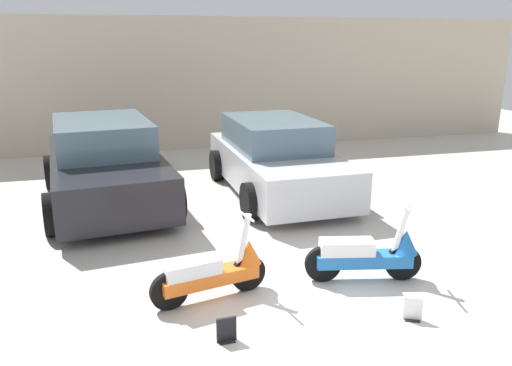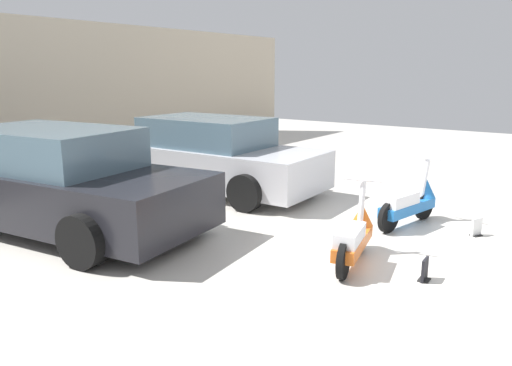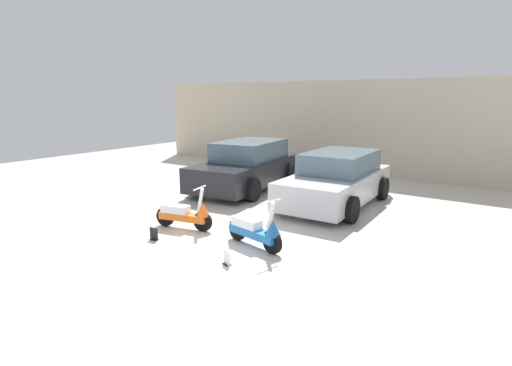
# 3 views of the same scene
# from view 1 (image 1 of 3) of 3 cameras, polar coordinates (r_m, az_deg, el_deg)

# --- Properties ---
(ground_plane) EXTENTS (28.00, 28.00, 0.00)m
(ground_plane) POSITION_cam_1_polar(r_m,az_deg,el_deg) (5.76, 6.90, -14.07)
(ground_plane) COLOR beige
(wall_back) EXTENTS (19.60, 0.12, 3.49)m
(wall_back) POSITION_cam_1_polar(r_m,az_deg,el_deg) (13.71, -6.90, 11.14)
(wall_back) COLOR beige
(wall_back) RESTS_ON ground_plane
(scooter_front_left) EXTENTS (1.39, 0.59, 0.98)m
(scooter_front_left) POSITION_cam_1_polar(r_m,az_deg,el_deg) (5.80, -4.74, -9.90)
(scooter_front_left) COLOR black
(scooter_front_left) RESTS_ON ground_plane
(scooter_front_right) EXTENTS (1.43, 0.61, 1.01)m
(scooter_front_right) POSITION_cam_1_polar(r_m,az_deg,el_deg) (6.34, 12.76, -7.83)
(scooter_front_right) COLOR black
(scooter_front_right) RESTS_ON ground_plane
(car_rear_left) EXTENTS (2.53, 4.60, 1.50)m
(car_rear_left) POSITION_cam_1_polar(r_m,az_deg,el_deg) (9.50, -16.86, 2.16)
(car_rear_left) COLOR black
(car_rear_left) RESTS_ON ground_plane
(car_rear_center) EXTENTS (2.12, 4.23, 1.42)m
(car_rear_center) POSITION_cam_1_polar(r_m,az_deg,el_deg) (9.65, 2.30, 2.82)
(car_rear_center) COLOR #B7B7BC
(car_rear_center) RESTS_ON ground_plane
(placard_near_left_scooter) EXTENTS (0.20, 0.13, 0.26)m
(placard_near_left_scooter) POSITION_cam_1_polar(r_m,az_deg,el_deg) (5.14, -3.40, -16.51)
(placard_near_left_scooter) COLOR black
(placard_near_left_scooter) RESTS_ON ground_plane
(placard_near_right_scooter) EXTENTS (0.20, 0.18, 0.26)m
(placard_near_right_scooter) POSITION_cam_1_polar(r_m,az_deg,el_deg) (5.72, 17.47, -13.67)
(placard_near_right_scooter) COLOR black
(placard_near_right_scooter) RESTS_ON ground_plane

